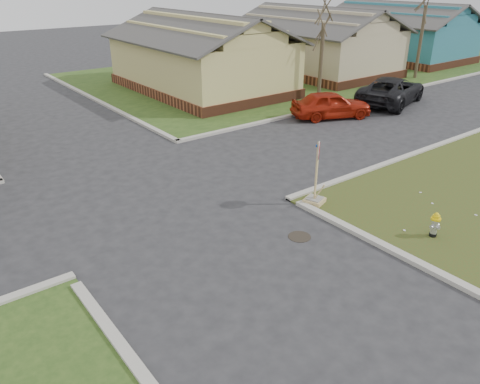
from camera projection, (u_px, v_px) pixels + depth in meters
ground at (225, 255)px, 12.25m from camera, size 120.00×120.00×0.00m
verge_far_right at (318, 66)px, 37.29m from camera, size 37.00×19.00×0.05m
curbs at (139, 191)px, 15.85m from camera, size 80.00×40.00×0.12m
manhole at (299, 237)px, 13.09m from camera, size 0.64×0.64×0.01m
side_house_yellow at (201, 55)px, 28.71m from camera, size 7.60×11.60×4.70m
side_house_tan at (315, 42)px, 34.20m from camera, size 7.60×11.60×4.70m
side_house_teal at (399, 32)px, 39.69m from camera, size 7.60×11.60×4.70m
tree_mid_right at (321, 63)px, 26.38m from camera, size 0.22×0.22×4.20m
tree_far_right at (420, 43)px, 31.96m from camera, size 0.22×0.22×4.76m
fire_hydrant at (435, 223)px, 12.87m from camera, size 0.27×0.27×0.73m
stop_sign at (315, 190)px, 14.75m from camera, size 0.59×0.58×2.08m
red_sedan at (331, 105)px, 23.67m from camera, size 4.33×3.08×1.37m
dark_pickup at (392, 90)px, 26.24m from camera, size 5.91×4.00×1.50m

